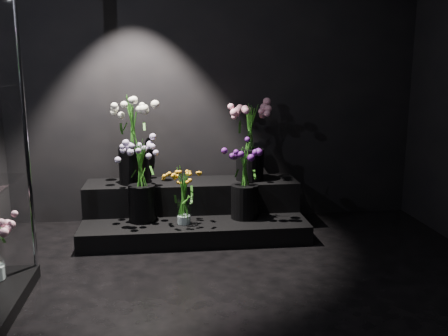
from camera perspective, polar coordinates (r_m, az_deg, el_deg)
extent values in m
plane|color=black|center=(3.29, 2.63, -15.92)|extent=(4.00, 4.00, 0.00)
plane|color=black|center=(4.90, -1.05, 10.30)|extent=(4.00, 0.00, 4.00)
plane|color=black|center=(1.00, 22.21, 3.58)|extent=(4.00, 0.00, 4.00)
cube|color=black|center=(4.61, -3.45, -6.49)|extent=(1.99, 0.88, 0.17)
cube|color=black|center=(4.76, -3.64, -3.13)|extent=(1.99, 0.44, 0.28)
cylinder|color=white|center=(4.35, -4.61, -5.04)|extent=(0.12, 0.12, 0.21)
cylinder|color=black|center=(4.46, -9.36, -3.99)|extent=(0.24, 0.24, 0.32)
cylinder|color=black|center=(4.49, 2.36, -3.84)|extent=(0.24, 0.24, 0.30)
cylinder|color=black|center=(4.68, -10.24, 0.29)|extent=(0.28, 0.28, 0.33)
cylinder|color=black|center=(4.76, 2.96, 0.43)|extent=(0.26, 0.26, 0.30)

